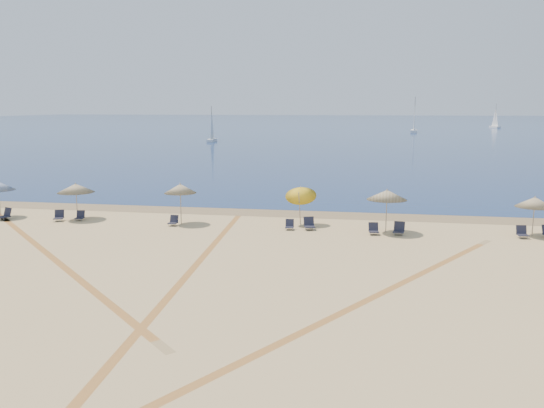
% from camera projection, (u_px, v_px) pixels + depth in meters
% --- Properties ---
extents(ground, '(160.00, 160.00, 0.00)m').
position_uv_depth(ground, '(138.00, 389.00, 14.14)').
color(ground, tan).
rests_on(ground, ground).
extents(ocean, '(500.00, 500.00, 0.00)m').
position_uv_depth(ocean, '(356.00, 123.00, 232.49)').
color(ocean, '#0C2151').
rests_on(ocean, ground).
extents(wet_sand, '(500.00, 500.00, 0.00)m').
position_uv_depth(wet_sand, '(282.00, 213.00, 37.43)').
color(wet_sand, olive).
rests_on(wet_sand, ground).
extents(umbrella_1, '(2.28, 2.28, 2.32)m').
position_uv_depth(umbrella_1, '(76.00, 188.00, 35.12)').
color(umbrella_1, gray).
rests_on(umbrella_1, ground).
extents(umbrella_2, '(1.95, 1.95, 2.50)m').
position_uv_depth(umbrella_2, '(180.00, 189.00, 33.70)').
color(umbrella_2, gray).
rests_on(umbrella_2, ground).
extents(umbrella_3, '(1.87, 1.96, 2.67)m').
position_uv_depth(umbrella_3, '(301.00, 192.00, 33.34)').
color(umbrella_3, gray).
rests_on(umbrella_3, ground).
extents(umbrella_4, '(2.26, 2.26, 2.49)m').
position_uv_depth(umbrella_4, '(387.00, 195.00, 31.33)').
color(umbrella_4, gray).
rests_on(umbrella_4, ground).
extents(umbrella_5, '(2.05, 2.05, 2.23)m').
position_uv_depth(umbrella_5, '(535.00, 202.00, 30.54)').
color(umbrella_5, gray).
rests_on(umbrella_5, ground).
extents(chair_1, '(0.83, 0.89, 0.74)m').
position_uv_depth(chair_1, '(6.00, 214.00, 35.21)').
color(chair_1, black).
rests_on(chair_1, ground).
extents(chair_2, '(0.73, 0.80, 0.68)m').
position_uv_depth(chair_2, '(59.00, 216.00, 34.81)').
color(chair_2, black).
rests_on(chair_2, ground).
extents(chair_3, '(0.59, 0.66, 0.61)m').
position_uv_depth(chair_3, '(80.00, 216.00, 34.99)').
color(chair_3, black).
rests_on(chair_3, ground).
extents(chair_4, '(0.53, 0.61, 0.61)m').
position_uv_depth(chair_4, '(173.00, 221.00, 33.47)').
color(chair_4, black).
rests_on(chair_4, ground).
extents(chair_5, '(0.54, 0.61, 0.59)m').
position_uv_depth(chair_5, '(290.00, 225.00, 32.38)').
color(chair_5, black).
rests_on(chair_5, ground).
extents(chair_6, '(0.77, 0.84, 0.72)m').
position_uv_depth(chair_6, '(309.00, 224.00, 32.38)').
color(chair_6, black).
rests_on(chair_6, ground).
extents(chair_7, '(0.61, 0.69, 0.65)m').
position_uv_depth(chair_7, '(374.00, 229.00, 31.16)').
color(chair_7, black).
rests_on(chair_7, ground).
extents(chair_8, '(0.70, 0.78, 0.72)m').
position_uv_depth(chair_8, '(399.00, 229.00, 31.08)').
color(chair_8, black).
rests_on(chair_8, ground).
extents(chair_9, '(0.61, 0.69, 0.66)m').
position_uv_depth(chair_9, '(522.00, 232.00, 30.34)').
color(chair_9, black).
rests_on(chair_9, ground).
extents(sailboat_0, '(1.51, 4.77, 7.00)m').
position_uv_depth(sailboat_0, '(212.00, 131.00, 112.00)').
color(sailboat_0, white).
rests_on(sailboat_0, ocean).
extents(sailboat_1, '(2.79, 5.38, 7.78)m').
position_uv_depth(sailboat_1, '(495.00, 121.00, 181.59)').
color(sailboat_1, white).
rests_on(sailboat_1, ocean).
extents(sailboat_2, '(2.16, 6.46, 9.45)m').
position_uv_depth(sailboat_2, '(414.00, 122.00, 150.52)').
color(sailboat_2, white).
rests_on(sailboat_2, ocean).
extents(tire_tracks, '(54.51, 46.44, 0.00)m').
position_uv_depth(tire_tracks, '(172.00, 274.00, 23.83)').
color(tire_tracks, tan).
rests_on(tire_tracks, ground).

